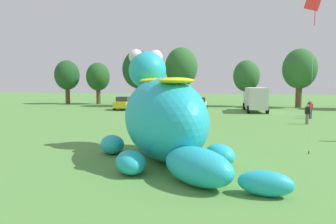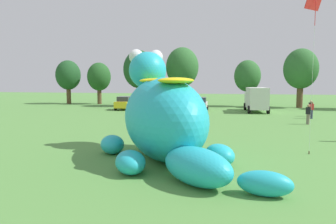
# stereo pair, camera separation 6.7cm
# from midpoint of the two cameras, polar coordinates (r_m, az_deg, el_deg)

# --- Properties ---
(ground_plane) EXTENTS (160.00, 160.00, 0.00)m
(ground_plane) POSITION_cam_midpoint_polar(r_m,az_deg,el_deg) (14.91, 1.47, -8.59)
(ground_plane) COLOR #568E42
(giant_inflatable_creature) EXTENTS (8.90, 8.96, 5.44)m
(giant_inflatable_creature) POSITION_cam_midpoint_polar(r_m,az_deg,el_deg) (14.53, -0.62, -0.98)
(giant_inflatable_creature) COLOR #23B2C6
(giant_inflatable_creature) RESTS_ON ground
(car_yellow) EXTENTS (2.15, 4.20, 1.72)m
(car_yellow) POSITION_cam_midpoint_polar(r_m,az_deg,el_deg) (41.02, -7.91, 1.64)
(car_yellow) COLOR yellow
(car_yellow) RESTS_ON ground
(car_black) EXTENTS (2.42, 4.32, 1.72)m
(car_black) POSITION_cam_midpoint_polar(r_m,az_deg,el_deg) (41.01, -2.77, 1.68)
(car_black) COLOR black
(car_black) RESTS_ON ground
(car_blue) EXTENTS (2.34, 4.29, 1.72)m
(car_blue) POSITION_cam_midpoint_polar(r_m,az_deg,el_deg) (39.40, 0.98, 1.53)
(car_blue) COLOR #2347B7
(car_blue) RESTS_ON ground
(car_white) EXTENTS (2.09, 4.18, 1.72)m
(car_white) POSITION_cam_midpoint_polar(r_m,az_deg,el_deg) (38.80, 5.95, 1.44)
(car_white) COLOR white
(car_white) RESTS_ON ground
(box_truck) EXTENTS (2.78, 6.54, 2.95)m
(box_truck) POSITION_cam_midpoint_polar(r_m,az_deg,el_deg) (39.19, 15.90, 2.38)
(box_truck) COLOR silver
(box_truck) RESTS_ON ground
(tree_far_left) EXTENTS (4.03, 4.03, 7.15)m
(tree_far_left) POSITION_cam_midpoint_polar(r_m,az_deg,el_deg) (54.07, -17.82, 6.41)
(tree_far_left) COLOR brown
(tree_far_left) RESTS_ON ground
(tree_left) EXTENTS (3.80, 3.80, 6.74)m
(tree_left) POSITION_cam_midpoint_polar(r_m,az_deg,el_deg) (52.09, -12.51, 6.29)
(tree_left) COLOR brown
(tree_left) RESTS_ON ground
(tree_mid_left) EXTENTS (4.66, 4.66, 8.27)m
(tree_mid_left) POSITION_cam_midpoint_polar(r_m,az_deg,el_deg) (46.42, -5.28, 7.73)
(tree_mid_left) COLOR brown
(tree_mid_left) RESTS_ON ground
(tree_centre_left) EXTENTS (5.02, 5.02, 8.91)m
(tree_centre_left) POSITION_cam_midpoint_polar(r_m,az_deg,el_deg) (48.39, 2.67, 8.16)
(tree_centre_left) COLOR brown
(tree_centre_left) RESTS_ON ground
(tree_centre) EXTENTS (3.82, 3.82, 6.79)m
(tree_centre) POSITION_cam_midpoint_polar(r_m,az_deg,el_deg) (47.10, 14.41, 6.38)
(tree_centre) COLOR brown
(tree_centre) RESTS_ON ground
(tree_centre_right) EXTENTS (4.63, 4.63, 8.22)m
(tree_centre_right) POSITION_cam_midpoint_polar(r_m,az_deg,el_deg) (47.15, 23.23, 7.24)
(tree_centre_right) COLOR brown
(tree_centre_right) RESTS_ON ground
(spectator_near_inflatable) EXTENTS (0.38, 0.26, 1.71)m
(spectator_near_inflatable) POSITION_cam_midpoint_polar(r_m,az_deg,el_deg) (35.83, 24.76, 0.60)
(spectator_near_inflatable) COLOR #726656
(spectator_near_inflatable) RESTS_ON ground
(spectator_mid_field) EXTENTS (0.38, 0.26, 1.71)m
(spectator_mid_field) POSITION_cam_midpoint_polar(r_m,az_deg,el_deg) (33.75, 24.91, 0.31)
(spectator_mid_field) COLOR #2D334C
(spectator_mid_field) RESTS_ON ground
(spectator_wandering) EXTENTS (0.38, 0.26, 1.71)m
(spectator_wandering) POSITION_cam_midpoint_polar(r_m,az_deg,el_deg) (29.17, 24.39, -0.42)
(spectator_wandering) COLOR #726656
(spectator_wandering) RESTS_ON ground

